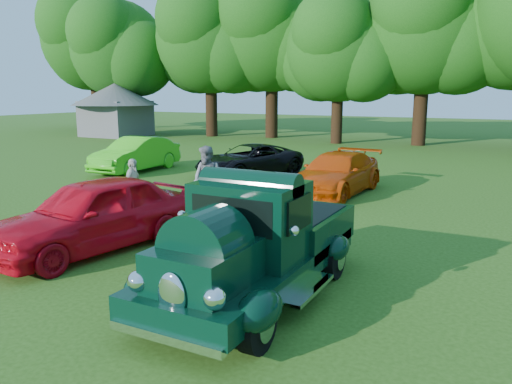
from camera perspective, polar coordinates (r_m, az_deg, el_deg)
The scene contains 11 objects.
ground at distance 9.51m, azimuth -4.71°, elevation -8.76°, with size 120.00×120.00×0.00m, color #294A11.
hero_pickup at distance 8.08m, azimuth 0.13°, elevation -6.19°, with size 2.28×4.90×1.92m.
red_convertible at distance 10.97m, azimuth -18.09°, elevation -2.37°, with size 1.82×4.51×1.54m, color red.
back_car_lime at distance 21.44m, azimuth -13.56°, elevation 4.21°, with size 1.51×4.32×1.42m, color green.
back_car_black at distance 19.70m, azimuth -0.78°, elevation 3.65°, with size 2.06×4.48×1.24m, color black.
back_car_orange at distance 16.43m, azimuth 9.15°, elevation 2.10°, with size 1.86×4.57×1.33m, color #CC4107.
spectator_pink at distance 15.08m, azimuth -5.46°, elevation 1.67°, with size 0.54×0.35×1.48m, color #EE6273.
spectator_grey at distance 13.82m, azimuth -5.60°, elevation 1.50°, with size 0.89×0.69×1.82m, color slate.
spectator_white at distance 14.23m, azimuth -13.89°, elevation 0.78°, with size 0.86×0.36×1.47m, color beige.
gazebo at distance 39.16m, azimuth -15.76°, elevation 9.69°, with size 6.40×6.40×3.90m.
tree_line at distance 32.70m, azimuth 19.22°, elevation 17.52°, with size 63.56×10.19×12.35m.
Camera 1 is at (4.82, -7.52, 3.27)m, focal length 35.00 mm.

